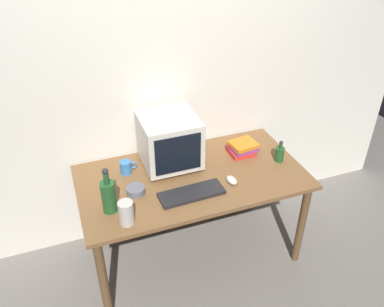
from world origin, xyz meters
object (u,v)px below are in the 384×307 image
keyboard (191,193)px  book_stack (242,148)px  bottle_short (280,153)px  computer_mouse (232,180)px  metal_canister (126,213)px  crt_monitor (169,141)px  bottle_tall (109,195)px  cd_spindle (136,190)px  mug (126,167)px

keyboard → book_stack: bearing=30.1°
bottle_short → book_stack: bottle_short is taller
computer_mouse → metal_canister: size_ratio=0.67×
keyboard → bottle_short: bottle_short is taller
book_stack → crt_monitor: bearing=174.5°
computer_mouse → bottle_tall: bottle_tall is taller
cd_spindle → bottle_tall: bearing=-149.7°
mug → metal_canister: bearing=-102.0°
computer_mouse → metal_canister: bearing=-175.3°
crt_monitor → computer_mouse: crt_monitor is taller
cd_spindle → mug: bearing=91.6°
crt_monitor → bottle_short: crt_monitor is taller
keyboard → bottle_tall: bearing=174.2°
bottle_short → metal_canister: bottle_short is taller
keyboard → bottle_short: 0.74m
computer_mouse → metal_canister: metal_canister is taller
book_stack → mug: size_ratio=1.71×
mug → book_stack: bearing=-4.0°
mug → metal_canister: (-0.10, -0.49, 0.03)m
mug → cd_spindle: mug is taller
mug → metal_canister: size_ratio=0.80×
crt_monitor → book_stack: (0.54, -0.05, -0.15)m
keyboard → bottle_tall: bottle_tall is taller
computer_mouse → cd_spindle: cd_spindle is taller
bottle_tall → bottle_short: 1.24m
mug → bottle_tall: bearing=-116.7°
keyboard → computer_mouse: (0.30, 0.03, 0.01)m
crt_monitor → bottle_tall: crt_monitor is taller
bottle_short → book_stack: (-0.21, 0.18, -0.02)m
computer_mouse → book_stack: 0.37m
book_stack → bottle_tall: bearing=-164.2°
metal_canister → computer_mouse: bearing=10.8°
crt_monitor → keyboard: 0.42m
crt_monitor → keyboard: bearing=-86.5°
keyboard → computer_mouse: computer_mouse is taller
cd_spindle → bottle_short: bearing=0.4°
cd_spindle → computer_mouse: bearing=-9.9°
bottle_short → mug: bottle_short is taller
crt_monitor → mug: bearing=178.7°
book_stack → mug: book_stack is taller
book_stack → metal_canister: bearing=-155.7°
computer_mouse → bottle_tall: bearing=173.7°
computer_mouse → cd_spindle: 0.63m
keyboard → mug: bearing=129.2°
crt_monitor → book_stack: crt_monitor is taller
keyboard → computer_mouse: size_ratio=4.20×
keyboard → mug: size_ratio=3.50×
bottle_tall → metal_canister: (0.07, -0.14, -0.04)m
metal_canister → crt_monitor: bearing=49.3°
computer_mouse → book_stack: size_ratio=0.49×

